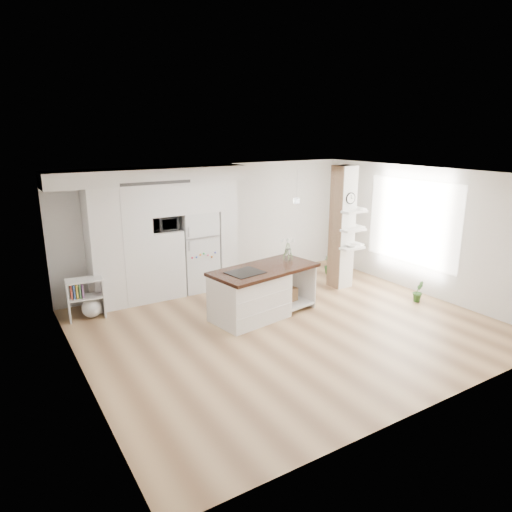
{
  "coord_description": "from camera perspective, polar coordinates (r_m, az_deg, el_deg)",
  "views": [
    {
      "loc": [
        -4.47,
        -6.19,
        3.4
      ],
      "look_at": [
        -0.12,
        0.9,
        1.12
      ],
      "focal_mm": 32.0,
      "sensor_mm": 36.0,
      "label": 1
    }
  ],
  "objects": [
    {
      "name": "column",
      "position": [
        10.23,
        11.32,
        3.5
      ],
      "size": [
        0.69,
        0.9,
        2.7
      ],
      "color": "silver",
      "rests_on": "floor"
    },
    {
      "name": "pendant_light",
      "position": [
        8.94,
        12.63,
        6.75
      ],
      "size": [
        0.12,
        0.12,
        0.1
      ],
      "primitive_type": "cylinder",
      "color": "white",
      "rests_on": "room"
    },
    {
      "name": "shelf_plant",
      "position": [
        10.49,
        11.76,
        4.73
      ],
      "size": [
        0.27,
        0.23,
        0.3
      ],
      "primitive_type": "imported",
      "color": "#336629",
      "rests_on": "column"
    },
    {
      "name": "room",
      "position": [
        7.79,
        4.21,
        3.87
      ],
      "size": [
        7.04,
        6.04,
        2.72
      ],
      "color": "white",
      "rests_on": "ground"
    },
    {
      "name": "floor",
      "position": [
        8.36,
        3.96,
        -8.69
      ],
      "size": [
        7.0,
        6.0,
        0.01
      ],
      "primitive_type": "cube",
      "color": "tan",
      "rests_on": "ground"
    },
    {
      "name": "bookshelf",
      "position": [
        9.12,
        -20.28,
        -5.3
      ],
      "size": [
        0.68,
        0.43,
        0.77
      ],
      "rotation": [
        0.0,
        0.0,
        -0.09
      ],
      "color": "white",
      "rests_on": "floor"
    },
    {
      "name": "cabinet_wall",
      "position": [
        9.55,
        -12.49,
        3.54
      ],
      "size": [
        4.0,
        0.71,
        2.7
      ],
      "color": "white",
      "rests_on": "floor"
    },
    {
      "name": "floor_plant_b",
      "position": [
        11.34,
        9.15,
        -1.12
      ],
      "size": [
        0.27,
        0.27,
        0.44
      ],
      "primitive_type": "imported",
      "rotation": [
        0.0,
        0.0,
        -0.07
      ],
      "color": "#336629",
      "rests_on": "floor"
    },
    {
      "name": "kitchen_island",
      "position": [
        8.53,
        -0.17,
        -4.65
      ],
      "size": [
        2.19,
        1.3,
        1.5
      ],
      "rotation": [
        0.0,
        0.0,
        0.16
      ],
      "color": "white",
      "rests_on": "floor"
    },
    {
      "name": "microwave",
      "position": [
        9.55,
        -11.44,
        4.0
      ],
      "size": [
        0.54,
        0.37,
        0.3
      ],
      "primitive_type": "imported",
      "color": "#2D2D2D",
      "rests_on": "cabinet_wall"
    },
    {
      "name": "floor_plant_a",
      "position": [
        9.98,
        19.58,
        -4.19
      ],
      "size": [
        0.29,
        0.26,
        0.43
      ],
      "primitive_type": "imported",
      "rotation": [
        0.0,
        0.0,
        0.37
      ],
      "color": "#336629",
      "rests_on": "floor"
    },
    {
      "name": "refrigerator",
      "position": [
        10.03,
        -7.34,
        0.65
      ],
      "size": [
        0.78,
        0.69,
        1.75
      ],
      "color": "white",
      "rests_on": "floor"
    },
    {
      "name": "decor_bowl",
      "position": [
        10.09,
        11.78,
        1.27
      ],
      "size": [
        0.22,
        0.22,
        0.05
      ],
      "primitive_type": "imported",
      "color": "white",
      "rests_on": "column"
    },
    {
      "name": "window",
      "position": [
        10.44,
        18.94,
        4.03
      ],
      "size": [
        0.0,
        2.4,
        2.4
      ],
      "primitive_type": "plane",
      "rotation": [
        1.57,
        0.0,
        -1.57
      ],
      "color": "white",
      "rests_on": "room"
    }
  ]
}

